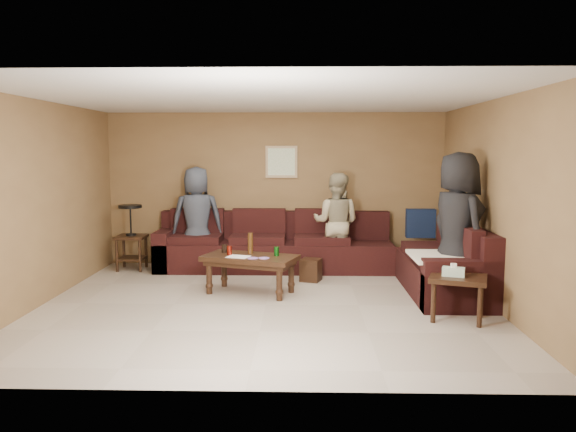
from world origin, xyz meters
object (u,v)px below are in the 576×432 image
object	(u,v)px
waste_bin	(311,270)
person_middle	(336,223)
end_table_left	(131,236)
side_table_right	(457,283)
person_left	(197,218)
sectional_sofa	(327,256)
coffee_table	(250,261)
person_right	(457,227)

from	to	relation	value
waste_bin	person_middle	distance (m)	0.98
end_table_left	person_middle	xyz separation A→B (m)	(3.24, -0.06, 0.23)
side_table_right	person_left	xyz separation A→B (m)	(-3.39, 2.60, 0.39)
sectional_sofa	coffee_table	bearing A→B (deg)	-137.69
end_table_left	side_table_right	distance (m)	5.13
sectional_sofa	waste_bin	world-z (taller)	sectional_sofa
coffee_table	end_table_left	size ratio (longest dim) A/B	1.30
person_middle	person_right	bearing A→B (deg)	147.71
coffee_table	person_middle	world-z (taller)	person_middle
sectional_sofa	end_table_left	bearing A→B (deg)	171.23
side_table_right	person_right	size ratio (longest dim) A/B	0.39
waste_bin	person_left	world-z (taller)	person_left
end_table_left	person_right	size ratio (longest dim) A/B	0.55
coffee_table	end_table_left	distance (m)	2.49
coffee_table	end_table_left	xyz separation A→B (m)	(-2.02, 1.44, 0.11)
side_table_right	waste_bin	distance (m)	2.46
end_table_left	sectional_sofa	bearing A→B (deg)	-8.77
person_right	person_left	bearing A→B (deg)	42.97
end_table_left	side_table_right	world-z (taller)	end_table_left
sectional_sofa	waste_bin	size ratio (longest dim) A/B	14.34
person_right	coffee_table	bearing A→B (deg)	62.97
waste_bin	person_left	bearing A→B (deg)	157.21
coffee_table	person_right	size ratio (longest dim) A/B	0.72
end_table_left	person_left	size ratio (longest dim) A/B	0.63
sectional_sofa	person_right	size ratio (longest dim) A/B	2.48
coffee_table	person_middle	xyz separation A→B (m)	(1.21, 1.38, 0.34)
sectional_sofa	side_table_right	size ratio (longest dim) A/B	6.36
waste_bin	sectional_sofa	bearing A→B (deg)	44.77
end_table_left	waste_bin	distance (m)	2.95
side_table_right	waste_bin	world-z (taller)	side_table_right
end_table_left	side_table_right	size ratio (longest dim) A/B	1.41
side_table_right	person_middle	bearing A→B (deg)	115.65
side_table_right	sectional_sofa	bearing A→B (deg)	123.02
person_left	person_middle	size ratio (longest dim) A/B	1.06
person_left	person_middle	distance (m)	2.19
coffee_table	end_table_left	bearing A→B (deg)	144.60
waste_bin	coffee_table	bearing A→B (deg)	-138.46
end_table_left	person_right	bearing A→B (deg)	-20.08
side_table_right	waste_bin	size ratio (longest dim) A/B	2.26
sectional_sofa	person_left	distance (m)	2.15
coffee_table	side_table_right	size ratio (longest dim) A/B	1.84
sectional_sofa	waste_bin	distance (m)	0.38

